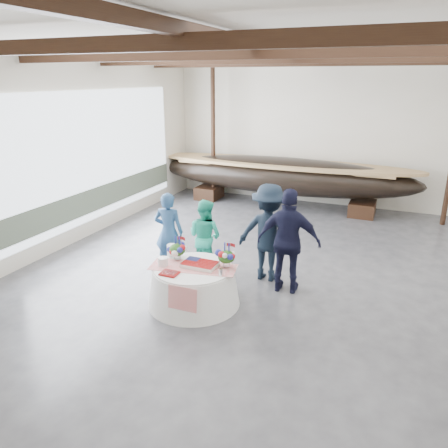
% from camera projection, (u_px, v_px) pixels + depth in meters
% --- Properties ---
extents(floor, '(10.00, 12.00, 0.01)m').
position_uv_depth(floor, '(267.00, 276.00, 9.02)').
color(floor, '#3D3D42').
rests_on(floor, ground).
extents(wall_back, '(10.00, 0.02, 4.50)m').
position_uv_depth(wall_back, '(328.00, 133.00, 13.54)').
color(wall_back, silver).
rests_on(wall_back, ground).
extents(wall_front, '(10.00, 0.02, 4.50)m').
position_uv_depth(wall_front, '(21.00, 324.00, 3.07)').
color(wall_front, silver).
rests_on(wall_front, ground).
extents(wall_left, '(0.02, 12.00, 4.50)m').
position_uv_depth(wall_left, '(65.00, 152.00, 10.15)').
color(wall_left, silver).
rests_on(wall_left, ground).
extents(ceiling, '(10.00, 12.00, 0.01)m').
position_uv_depth(ceiling, '(276.00, 41.00, 7.59)').
color(ceiling, white).
rests_on(ceiling, wall_back).
extents(pavilion_structure, '(9.80, 11.76, 4.50)m').
position_uv_depth(pavilion_structure, '(287.00, 71.00, 8.50)').
color(pavilion_structure, black).
rests_on(pavilion_structure, ground).
extents(open_bay, '(0.03, 7.00, 3.20)m').
position_uv_depth(open_bay, '(96.00, 163.00, 11.13)').
color(open_bay, silver).
rests_on(open_bay, ground).
extents(longboat_display, '(8.32, 1.66, 1.56)m').
position_uv_depth(longboat_display, '(282.00, 175.00, 13.58)').
color(longboat_display, black).
rests_on(longboat_display, ground).
extents(banquet_table, '(1.66, 1.66, 0.71)m').
position_uv_depth(banquet_table, '(194.00, 285.00, 7.82)').
color(banquet_table, white).
rests_on(banquet_table, ground).
extents(tabletop_items, '(1.61, 0.96, 0.40)m').
position_uv_depth(tabletop_items, '(197.00, 256.00, 7.78)').
color(tabletop_items, red).
rests_on(tabletop_items, banquet_table).
extents(guest_woman_blue, '(0.68, 0.51, 1.69)m').
position_uv_depth(guest_woman_blue, '(169.00, 232.00, 9.08)').
color(guest_woman_blue, navy).
rests_on(guest_woman_blue, ground).
extents(guest_woman_teal, '(0.87, 0.74, 1.57)m').
position_uv_depth(guest_woman_teal, '(205.00, 236.00, 8.99)').
color(guest_woman_teal, '#22B493').
rests_on(guest_woman_teal, ground).
extents(guest_man_left, '(1.27, 0.74, 1.96)m').
position_uv_depth(guest_man_left, '(269.00, 233.00, 8.62)').
color(guest_man_left, black).
rests_on(guest_man_left, ground).
extents(guest_man_right, '(1.22, 0.59, 2.01)m').
position_uv_depth(guest_man_right, '(289.00, 242.00, 8.09)').
color(guest_man_right, black).
rests_on(guest_man_right, ground).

